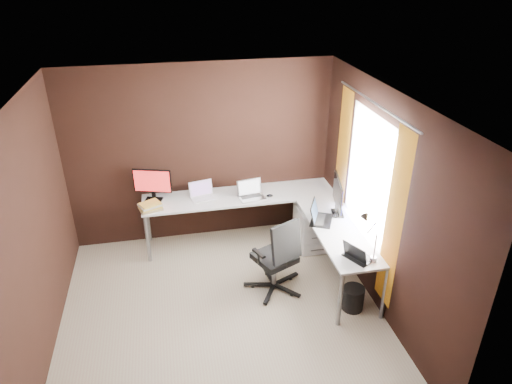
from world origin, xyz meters
The scene contains 15 objects.
room centered at (0.34, 0.07, 1.28)m, with size 3.60×3.60×2.50m.
desk centered at (0.84, 1.04, 0.68)m, with size 2.65×2.25×0.73m.
drawer_pedestal centered at (1.43, 1.15, 0.30)m, with size 0.42×0.50×0.60m, color white.
monitor_left centered at (-0.68, 1.61, 0.98)m, with size 0.50×0.21×0.44m.
monitor_right centered at (1.59, 0.74, 1.00)m, with size 0.19×0.58×0.48m.
laptop_white centered at (-0.04, 1.54, 0.78)m, with size 0.37×0.29×0.22m.
laptop_silver centered at (0.61, 1.42, 0.78)m, with size 0.38×0.30×0.23m.
laptop_black_big centered at (1.32, 0.63, 0.78)m, with size 0.39×0.44×0.24m.
laptop_black_small centered at (1.47, -0.23, 0.78)m, with size 0.34×0.37×0.21m.
book_stack centered at (-0.73, 1.35, 0.77)m, with size 0.33×0.31×0.09m.
mouse_left centered at (-0.63, 1.30, 0.75)m, with size 0.09×0.06×0.04m, color black.
mouse_corner centered at (0.87, 1.37, 0.75)m, with size 0.09×0.06×0.04m, color black.
desk_lamp centered at (1.56, -0.24, 1.07)m, with size 0.18×0.21×0.55m.
office_chair centered at (0.71, 0.33, 0.30)m, with size 0.58×0.61×1.01m.
wastebasket centered at (1.50, -0.19, 0.14)m, with size 0.25×0.25×0.29m, color black.
Camera 1 is at (-0.43, -3.99, 3.66)m, focal length 32.00 mm.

